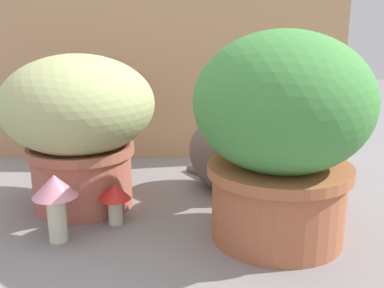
{
  "coord_description": "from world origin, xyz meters",
  "views": [
    {
      "loc": [
        0.08,
        -1.08,
        0.48
      ],
      "look_at": [
        0.06,
        0.04,
        0.18
      ],
      "focal_mm": 41.74,
      "sensor_mm": 36.0,
      "label": 1
    }
  ],
  "objects_px": {
    "mushroom_ornament_pink": "(55,195)",
    "grass_planter": "(79,122)",
    "cat": "(230,152)",
    "mushroom_ornament_red": "(115,196)",
    "leafy_planter": "(281,130)"
  },
  "relations": [
    {
      "from": "grass_planter",
      "to": "mushroom_ornament_pink",
      "type": "relative_size",
      "value": 2.57
    },
    {
      "from": "cat",
      "to": "leafy_planter",
      "type": "bearing_deg",
      "value": -72.61
    },
    {
      "from": "mushroom_ornament_pink",
      "to": "grass_planter",
      "type": "bearing_deg",
      "value": 88.19
    },
    {
      "from": "grass_planter",
      "to": "mushroom_ornament_pink",
      "type": "xyz_separation_m",
      "value": [
        -0.01,
        -0.21,
        -0.12
      ]
    },
    {
      "from": "grass_planter",
      "to": "mushroom_ornament_pink",
      "type": "height_order",
      "value": "grass_planter"
    },
    {
      "from": "grass_planter",
      "to": "cat",
      "type": "relative_size",
      "value": 1.16
    },
    {
      "from": "mushroom_ornament_red",
      "to": "leafy_planter",
      "type": "bearing_deg",
      "value": -9.47
    },
    {
      "from": "cat",
      "to": "mushroom_ornament_red",
      "type": "relative_size",
      "value": 3.39
    },
    {
      "from": "mushroom_ornament_pink",
      "to": "mushroom_ornament_red",
      "type": "bearing_deg",
      "value": 39.57
    },
    {
      "from": "cat",
      "to": "mushroom_ornament_red",
      "type": "bearing_deg",
      "value": -143.23
    },
    {
      "from": "mushroom_ornament_red",
      "to": "mushroom_ornament_pink",
      "type": "distance_m",
      "value": 0.15
    },
    {
      "from": "leafy_planter",
      "to": "grass_planter",
      "type": "bearing_deg",
      "value": 160.03
    },
    {
      "from": "leafy_planter",
      "to": "mushroom_ornament_pink",
      "type": "xyz_separation_m",
      "value": [
        -0.5,
        -0.03,
        -0.14
      ]
    },
    {
      "from": "grass_planter",
      "to": "leafy_planter",
      "type": "xyz_separation_m",
      "value": [
        0.49,
        -0.18,
        0.02
      ]
    },
    {
      "from": "mushroom_ornament_red",
      "to": "mushroom_ornament_pink",
      "type": "bearing_deg",
      "value": -140.43
    }
  ]
}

